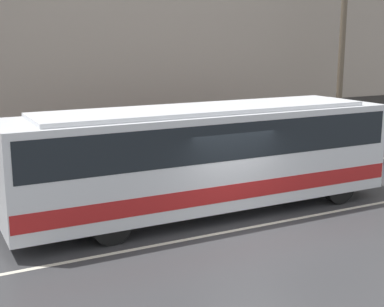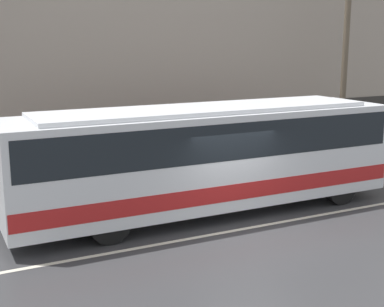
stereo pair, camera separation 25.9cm
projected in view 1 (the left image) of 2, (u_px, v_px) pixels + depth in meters
name	position (u px, v px, depth m)	size (l,w,h in m)	color
ground_plane	(242.00, 229.00, 14.10)	(60.00, 60.00, 0.00)	#38383A
sidewalk	(159.00, 180.00, 18.73)	(60.00, 2.70, 0.14)	gray
building_facade	(141.00, 49.00, 19.08)	(60.00, 0.35, 9.50)	gray
lane_stripe	(242.00, 229.00, 14.10)	(54.00, 0.14, 0.01)	beige
transit_bus	(206.00, 154.00, 15.15)	(11.28, 2.58, 3.07)	silver
utility_pole_near	(341.00, 59.00, 20.87)	(0.24, 0.24, 8.03)	brown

